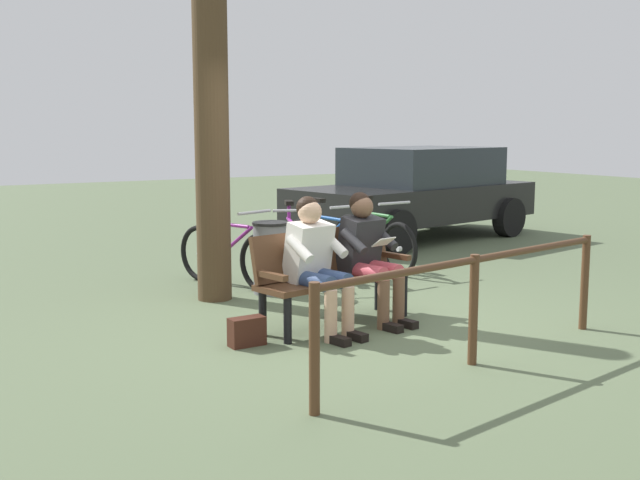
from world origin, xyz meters
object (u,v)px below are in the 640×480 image
object	(u,v)px
bicycle_red	(229,255)
handbag	(247,332)
bench	(331,269)
parked_car	(416,191)
bicycle_black	(373,241)
person_companion	(316,259)
litter_bin	(271,258)
person_reading	(368,251)
bicycle_purple	(326,246)
bicycle_silver	(291,251)
tree_trunk	(212,125)

from	to	relation	value
bicycle_red	handbag	bearing A→B (deg)	-39.37
bench	parked_car	xyz separation A→B (m)	(-4.09, -4.05, 0.27)
bench	bicycle_black	bearing A→B (deg)	-143.73
person_companion	litter_bin	bearing A→B (deg)	-115.05
person_reading	bicycle_red	size ratio (longest dim) A/B	0.75
person_companion	handbag	xyz separation A→B (m)	(0.69, 0.05, -0.54)
bicycle_red	parked_car	distance (m)	4.70
person_reading	parked_car	bearing A→B (deg)	-143.38
bicycle_red	bicycle_purple	bearing A→B (deg)	72.05
bicycle_silver	parked_car	bearing A→B (deg)	143.92
bench	handbag	world-z (taller)	bench
bench	bicycle_silver	size ratio (longest dim) A/B	1.05
person_reading	bicycle_red	world-z (taller)	person_reading
person_reading	handbag	bearing A→B (deg)	-3.59
bicycle_black	tree_trunk	bearing A→B (deg)	-80.01
person_companion	tree_trunk	world-z (taller)	tree_trunk
bench	litter_bin	bearing A→B (deg)	-106.24
person_companion	bicycle_silver	bearing A→B (deg)	-124.29
person_reading	tree_trunk	world-z (taller)	tree_trunk
bicycle_red	bench	bearing A→B (deg)	-15.31
tree_trunk	person_reading	bearing A→B (deg)	118.15
bicycle_red	bicycle_silver	bearing A→B (deg)	65.31
bicycle_purple	bicycle_red	distance (m)	1.29
tree_trunk	litter_bin	xyz separation A→B (m)	(-0.64, 0.04, -1.42)
bench	litter_bin	size ratio (longest dim) A/B	2.12
bicycle_silver	bicycle_red	size ratio (longest dim) A/B	0.98
person_companion	tree_trunk	xyz separation A→B (m)	(0.23, -1.73, 1.15)
bicycle_silver	bicycle_red	distance (m)	0.75
person_companion	bicycle_purple	xyz separation A→B (m)	(-1.45, -2.24, -0.30)
handbag	person_reading	bearing A→B (deg)	-172.29
bench	bicycle_purple	distance (m)	2.34
bicycle_silver	bench	bearing A→B (deg)	4.34
person_companion	tree_trunk	size ratio (longest dim) A/B	0.33
bench	bicycle_purple	bearing A→B (deg)	-131.28
litter_bin	bicycle_silver	distance (m)	0.68
handbag	bicycle_black	size ratio (longest dim) A/B	0.18
handbag	person_companion	bearing A→B (deg)	-175.55
bicycle_purple	parked_car	xyz separation A→B (m)	(-2.92, -2.03, 0.41)
person_reading	parked_car	world-z (taller)	parked_car
handbag	parked_car	world-z (taller)	parked_car
tree_trunk	litter_bin	bearing A→B (deg)	176.20
handbag	bicycle_silver	distance (m)	2.74
handbag	litter_bin	bearing A→B (deg)	-122.47
person_reading	person_companion	size ratio (longest dim) A/B	1.00
person_companion	litter_bin	xyz separation A→B (m)	(-0.41, -1.68, -0.27)
bicycle_red	parked_car	world-z (taller)	parked_car
bicycle_purple	parked_car	size ratio (longest dim) A/B	0.38
person_companion	litter_bin	distance (m)	1.75
litter_bin	bicycle_black	size ratio (longest dim) A/B	0.47
person_reading	bicycle_red	xyz separation A→B (m)	(0.46, -2.10, -0.31)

